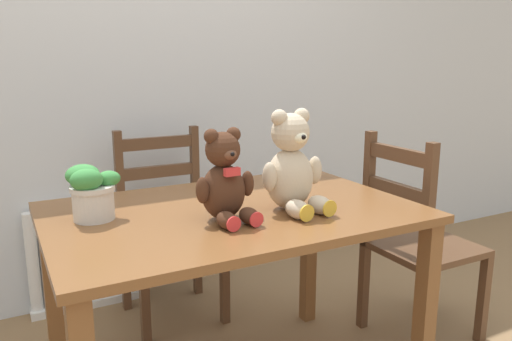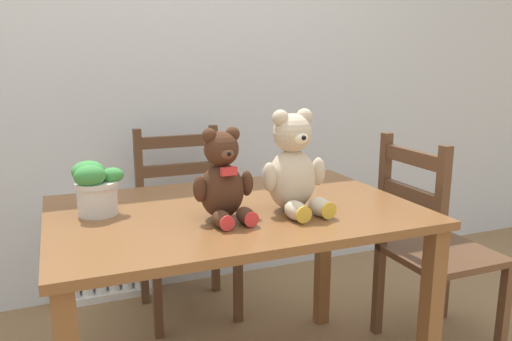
# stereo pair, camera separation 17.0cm
# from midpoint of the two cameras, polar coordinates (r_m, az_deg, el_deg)

# --- Properties ---
(wall_back) EXTENTS (8.00, 0.04, 2.60)m
(wall_back) POSITION_cam_midpoint_polar(r_m,az_deg,el_deg) (2.79, -8.71, 12.51)
(wall_back) COLOR silver
(wall_back) RESTS_ON ground_plane
(radiator) EXTENTS (0.56, 0.10, 0.56)m
(radiator) POSITION_cam_midpoint_polar(r_m,az_deg,el_deg) (2.85, -15.20, -9.48)
(radiator) COLOR white
(radiator) RESTS_ON ground_plane
(dining_table) EXTENTS (1.29, 0.86, 0.77)m
(dining_table) POSITION_cam_midpoint_polar(r_m,az_deg,el_deg) (1.83, 0.19, -7.58)
(dining_table) COLOR brown
(dining_table) RESTS_ON ground_plane
(wooden_chair_behind) EXTENTS (0.44, 0.41, 0.95)m
(wooden_chair_behind) POSITION_cam_midpoint_polar(r_m,az_deg,el_deg) (2.60, -6.25, -6.14)
(wooden_chair_behind) COLOR brown
(wooden_chair_behind) RESTS_ON ground_plane
(wooden_chair_side) EXTENTS (0.44, 0.40, 0.98)m
(wooden_chair_side) POSITION_cam_midpoint_polar(r_m,az_deg,el_deg) (2.40, 21.57, -8.49)
(wooden_chair_side) COLOR brown
(wooden_chair_side) RESTS_ON ground_plane
(teddy_bear_left) EXTENTS (0.22, 0.22, 0.31)m
(teddy_bear_left) POSITION_cam_midpoint_polar(r_m,az_deg,el_deg) (1.65, -0.85, -1.16)
(teddy_bear_left) COLOR #472819
(teddy_bear_left) RESTS_ON dining_table
(teddy_bear_right) EXTENTS (0.25, 0.25, 0.36)m
(teddy_bear_right) POSITION_cam_midpoint_polar(r_m,az_deg,el_deg) (1.75, 7.09, 0.28)
(teddy_bear_right) COLOR beige
(teddy_bear_right) RESTS_ON dining_table
(potted_plant) EXTENTS (0.17, 0.17, 0.18)m
(potted_plant) POSITION_cam_midpoint_polar(r_m,az_deg,el_deg) (1.76, -15.31, -1.83)
(potted_plant) COLOR beige
(potted_plant) RESTS_ON dining_table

